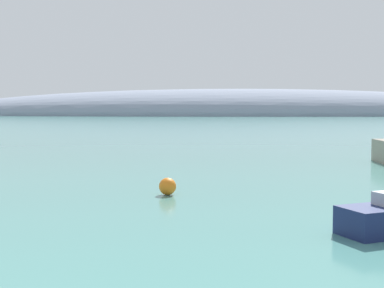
# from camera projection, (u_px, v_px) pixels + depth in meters

# --- Properties ---
(distant_ridge) EXTENTS (282.51, 61.94, 24.01)m
(distant_ridge) POSITION_uv_depth(u_px,v_px,m) (233.00, 115.00, 239.60)
(distant_ridge) COLOR gray
(distant_ridge) RESTS_ON ground
(mooring_buoy_orange) EXTENTS (0.76, 0.76, 0.76)m
(mooring_buoy_orange) POSITION_uv_depth(u_px,v_px,m) (168.00, 186.00, 23.04)
(mooring_buoy_orange) COLOR orange
(mooring_buoy_orange) RESTS_ON water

